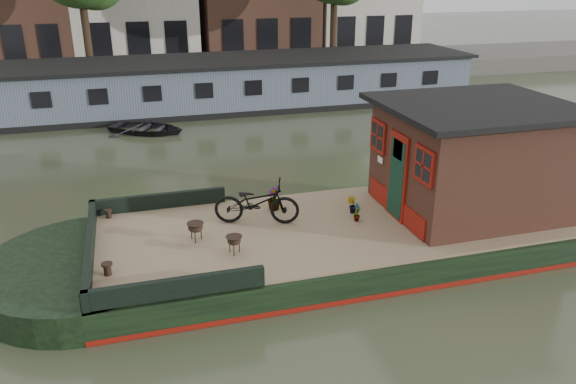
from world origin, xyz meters
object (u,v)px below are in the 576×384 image
object	(u,v)px
potted_plant_a	(357,212)
brazier_front	(234,245)
cabin	(471,157)
bicycle	(257,202)
dinghy	(146,125)
brazier_rear	(196,232)

from	to	relation	value
potted_plant_a	brazier_front	bearing A→B (deg)	-165.99
cabin	potted_plant_a	world-z (taller)	cabin
cabin	bicycle	world-z (taller)	cabin
brazier_front	dinghy	world-z (taller)	brazier_front
bicycle	brazier_rear	world-z (taller)	bicycle
potted_plant_a	dinghy	xyz separation A→B (m)	(-3.91, 10.76, -0.57)
cabin	brazier_rear	bearing A→B (deg)	179.29
brazier_rear	dinghy	xyz separation A→B (m)	(-0.46, 10.72, -0.54)
cabin	bicycle	distance (m)	4.82
brazier_front	brazier_rear	xyz separation A→B (m)	(-0.63, 0.75, 0.01)
brazier_front	dinghy	xyz separation A→B (m)	(-1.10, 11.46, -0.53)
brazier_front	cabin	bearing A→B (deg)	7.01
cabin	brazier_front	distance (m)	5.60
potted_plant_a	bicycle	bearing A→B (deg)	166.00
dinghy	cabin	bearing A→B (deg)	-117.28
bicycle	potted_plant_a	xyz separation A→B (m)	(2.08, -0.52, -0.25)
brazier_rear	bicycle	bearing A→B (deg)	19.17
brazier_rear	brazier_front	bearing A→B (deg)	-49.66
cabin	brazier_rear	distance (m)	6.18
cabin	potted_plant_a	bearing A→B (deg)	179.34
brazier_front	dinghy	size ratio (longest dim) A/B	0.12
cabin	potted_plant_a	xyz separation A→B (m)	(-2.65, 0.03, -1.01)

